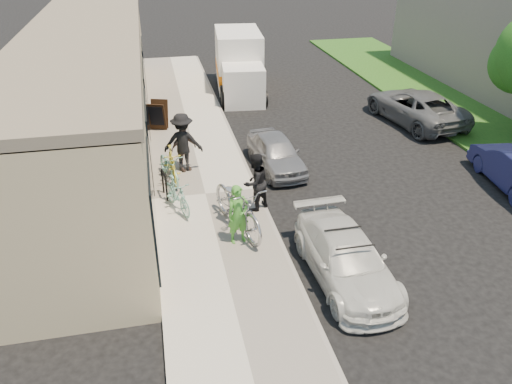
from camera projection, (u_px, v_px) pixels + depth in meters
ground at (299, 247)px, 12.59m from camera, size 120.00×120.00×0.00m
sidewalk at (206, 196)px, 14.76m from camera, size 3.00×34.00×0.15m
curb at (257, 191)px, 15.05m from camera, size 0.12×34.00×0.13m
storefront at (93, 86)px, 17.46m from camera, size 3.60×20.00×4.22m
bike_rack at (164, 182)px, 14.34m from camera, size 0.13×0.56×0.79m
sandwich_board at (158, 115)px, 18.99m from camera, size 0.83×0.84×1.09m
sedan_white at (346, 258)px, 11.24m from camera, size 1.68×3.88×1.15m
sedan_silver at (276, 152)px, 16.32m from camera, size 1.58×3.38×1.12m
moving_truck at (239, 65)px, 23.63m from camera, size 2.56×5.61×2.67m
far_car_gray at (415, 106)px, 20.03m from camera, size 2.86×5.03×1.32m
tandem_bike at (238, 206)px, 12.76m from camera, size 1.57×2.73×1.36m
woman_rider at (238, 214)px, 12.18m from camera, size 0.63×0.48×1.55m
man_standing at (255, 182)px, 13.58m from camera, size 1.02×0.97×1.65m
cruiser_bike_a at (177, 195)px, 13.67m from camera, size 0.97×1.65×0.96m
cruiser_bike_b at (169, 166)px, 15.27m from camera, size 1.03×1.88×0.94m
cruiser_bike_c at (172, 165)px, 15.24m from camera, size 0.57×1.75×1.04m
bystander_a at (183, 142)px, 15.71m from camera, size 1.32×0.90×1.89m
bystander_b at (184, 149)px, 15.77m from camera, size 0.93×0.64×1.46m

